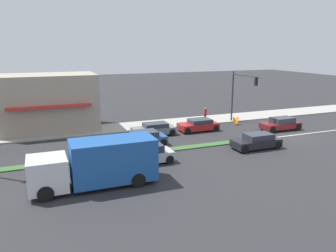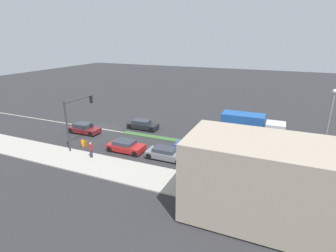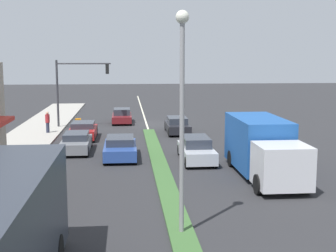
# 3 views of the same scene
# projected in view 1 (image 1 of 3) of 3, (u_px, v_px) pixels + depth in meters

# --- Properties ---
(ground_plane) EXTENTS (160.00, 160.00, 0.00)m
(ground_plane) POSITION_uv_depth(u_px,v_px,m) (104.00, 158.00, 25.19)
(ground_plane) COLOR #2B2B2D
(sidewalk_right) EXTENTS (4.00, 73.00, 0.12)m
(sidewalk_right) POSITION_uv_depth(u_px,v_px,m) (82.00, 131.00, 33.14)
(sidewalk_right) COLOR #A8A399
(sidewalk_right) RESTS_ON ground
(lane_marking_center) EXTENTS (0.16, 60.00, 0.01)m
(lane_marking_center) POSITION_uv_depth(u_px,v_px,m) (290.00, 136.00, 31.63)
(lane_marking_center) COLOR beige
(lane_marking_center) RESTS_ON ground
(building_corner_store) EXTENTS (6.24, 9.40, 5.59)m
(building_corner_store) POSITION_uv_depth(u_px,v_px,m) (49.00, 102.00, 33.17)
(building_corner_store) COLOR tan
(building_corner_store) RESTS_ON sidewalk_right
(traffic_signal_main) EXTENTS (4.59, 0.34, 5.60)m
(traffic_signal_main) POSITION_uv_depth(u_px,v_px,m) (240.00, 89.00, 35.59)
(traffic_signal_main) COLOR #333338
(traffic_signal_main) RESTS_ON sidewalk_right
(pedestrian) EXTENTS (0.34, 0.34, 1.65)m
(pedestrian) POSITION_uv_depth(u_px,v_px,m) (205.00, 114.00, 36.76)
(pedestrian) COLOR #282D42
(pedestrian) RESTS_ON sidewalk_right
(warning_aframe_sign) EXTENTS (0.45, 0.53, 0.84)m
(warning_aframe_sign) POSITION_uv_depth(u_px,v_px,m) (236.00, 121.00, 35.98)
(warning_aframe_sign) COLOR orange
(warning_aframe_sign) RESTS_ON ground
(delivery_truck) EXTENTS (2.44, 7.50, 2.87)m
(delivery_truck) POSITION_uv_depth(u_px,v_px,m) (99.00, 163.00, 19.89)
(delivery_truck) COLOR silver
(delivery_truck) RESTS_ON ground
(sedan_dark) EXTENTS (1.73, 4.14, 1.27)m
(sedan_dark) POSITION_uv_depth(u_px,v_px,m) (257.00, 141.00, 27.51)
(sedan_dark) COLOR black
(sedan_dark) RESTS_ON ground
(suv_grey) EXTENTS (1.76, 4.13, 1.21)m
(suv_grey) POSITION_uv_depth(u_px,v_px,m) (154.00, 129.00, 31.65)
(suv_grey) COLOR slate
(suv_grey) RESTS_ON ground
(sedan_silver) EXTENTS (1.76, 4.41, 1.39)m
(sedan_silver) POSITION_uv_depth(u_px,v_px,m) (144.00, 155.00, 23.94)
(sedan_silver) COLOR #B7BABF
(sedan_silver) RESTS_ON ground
(hatchback_red) EXTENTS (1.91, 3.99, 1.21)m
(hatchback_red) POSITION_uv_depth(u_px,v_px,m) (198.00, 125.00, 33.37)
(hatchback_red) COLOR #AD1E1E
(hatchback_red) RESTS_ON ground
(coupe_blue) EXTENTS (1.91, 4.29, 1.25)m
(coupe_blue) POSITION_uv_depth(u_px,v_px,m) (142.00, 139.00, 28.36)
(coupe_blue) COLOR #284793
(coupe_blue) RESTS_ON ground
(sedan_maroon) EXTENTS (1.74, 4.11, 1.29)m
(sedan_maroon) POSITION_uv_depth(u_px,v_px,m) (281.00, 124.00, 33.72)
(sedan_maroon) COLOR maroon
(sedan_maroon) RESTS_ON ground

